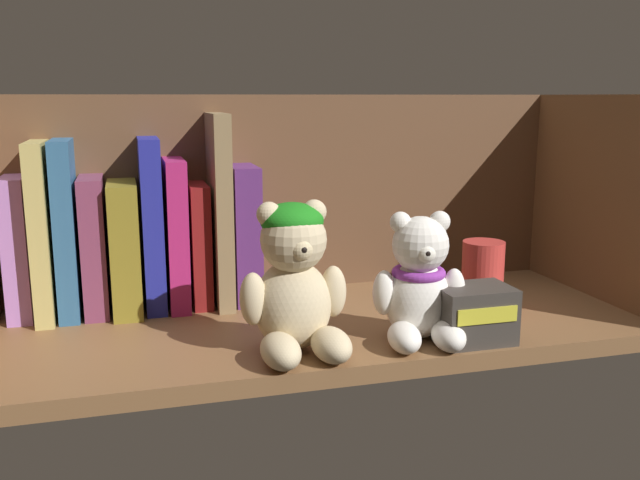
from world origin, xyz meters
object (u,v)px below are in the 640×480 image
(book_0, at_px, (20,246))
(book_8, at_px, (218,208))
(teddy_bear_smaller, at_px, (420,286))
(pillar_candle, at_px, (482,275))
(book_6, at_px, (175,231))
(teddy_bear_larger, at_px, (295,282))
(book_2, at_px, (68,227))
(book_9, at_px, (243,232))
(book_3, at_px, (95,243))
(book_4, at_px, (125,244))
(book_7, at_px, (198,242))
(book_1, at_px, (44,228))
(book_5, at_px, (151,222))
(small_product_box, at_px, (473,314))

(book_0, height_order, book_8, book_8)
(teddy_bear_smaller, xyz_separation_m, pillar_candle, (0.12, 0.08, -0.02))
(book_6, distance_m, teddy_bear_larger, 0.24)
(book_2, relative_size, book_9, 1.21)
(book_6, distance_m, teddy_bear_smaller, 0.33)
(book_3, relative_size, teddy_bear_smaller, 1.18)
(book_4, bearing_deg, book_2, 180.00)
(book_9, xyz_separation_m, teddy_bear_smaller, (0.16, -0.22, -0.03))
(book_3, xyz_separation_m, book_7, (0.13, 0.00, -0.01))
(book_1, distance_m, book_7, 0.19)
(teddy_bear_smaller, bearing_deg, book_3, 147.78)
(book_0, height_order, pillar_candle, book_0)
(book_5, bearing_deg, pillar_candle, -18.32)
(book_5, distance_m, book_7, 0.06)
(book_2, xyz_separation_m, teddy_bear_larger, (0.23, -0.21, -0.03))
(book_3, bearing_deg, small_product_box, -30.63)
(pillar_candle, bearing_deg, teddy_bear_smaller, -145.39)
(book_0, bearing_deg, pillar_candle, -13.36)
(book_2, relative_size, book_3, 1.27)
(book_8, bearing_deg, book_7, 180.00)
(book_9, bearing_deg, teddy_bear_smaller, -53.89)
(book_1, xyz_separation_m, small_product_box, (0.46, -0.24, -0.08))
(book_4, relative_size, book_5, 0.76)
(book_4, xyz_separation_m, teddy_bear_smaller, (0.31, -0.22, -0.02))
(small_product_box, bearing_deg, book_7, 138.99)
(book_7, distance_m, teddy_bear_smaller, 0.31)
(book_0, distance_m, book_9, 0.27)
(book_5, relative_size, book_7, 1.38)
(book_0, height_order, book_4, book_0)
(book_6, bearing_deg, book_7, 0.00)
(book_0, xyz_separation_m, book_3, (0.09, 0.00, -0.00))
(teddy_bear_larger, bearing_deg, pillar_candle, 17.39)
(book_2, relative_size, book_7, 1.37)
(book_1, bearing_deg, teddy_bear_smaller, -28.37)
(book_3, distance_m, small_product_box, 0.47)
(book_0, height_order, book_3, book_0)
(book_0, xyz_separation_m, book_8, (0.24, 0.00, 0.04))
(book_3, relative_size, book_7, 1.08)
(book_8, relative_size, teddy_bear_larger, 1.53)
(book_9, bearing_deg, book_2, 180.00)
(book_5, distance_m, small_product_box, 0.41)
(book_3, bearing_deg, book_7, 0.00)
(book_5, height_order, book_8, book_8)
(book_4, bearing_deg, small_product_box, -33.05)
(book_1, bearing_deg, book_9, 0.00)
(teddy_bear_smaller, bearing_deg, book_1, 151.63)
(book_3, height_order, pillar_candle, book_3)
(book_0, bearing_deg, book_5, 0.00)
(book_2, height_order, book_5, same)
(book_4, height_order, teddy_bear_smaller, book_4)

